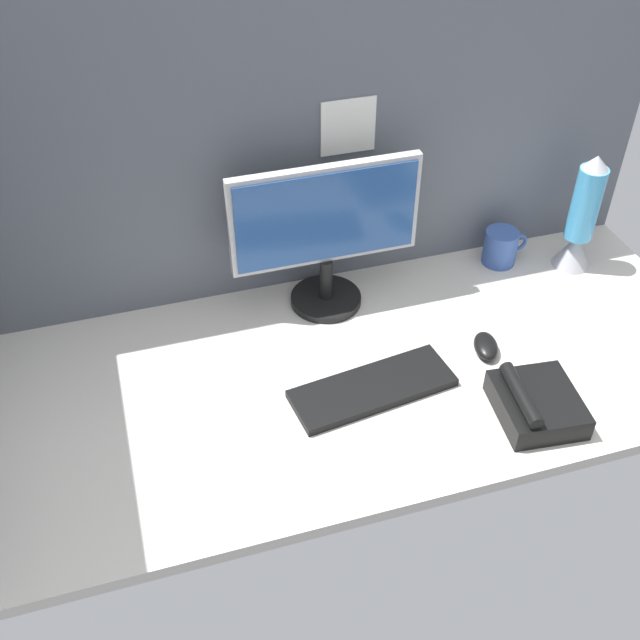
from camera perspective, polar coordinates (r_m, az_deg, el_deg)
ground_plane at (r=180.46cm, az=2.17°, el=-3.82°), size 180.00×80.00×3.00cm
cubicle_wall_back at (r=185.66cm, az=-1.25°, el=13.07°), size 180.00×5.50×77.68cm
monitor at (r=184.68cm, az=0.41°, el=6.72°), size 46.37×18.00×38.53cm
keyboard at (r=173.40cm, az=3.92°, el=-5.05°), size 38.40×17.81×2.00cm
mouse at (r=186.11cm, az=12.18°, el=-1.90°), size 8.05×10.78×3.40cm
mug_ceramic_blue at (r=213.51cm, az=13.24°, el=5.29°), size 12.39×8.95×9.73cm
lava_lamp at (r=213.06cm, az=18.77°, el=6.93°), size 10.05×10.05×32.89cm
desk_phone at (r=173.11cm, az=15.67°, el=-5.98°), size 18.80×20.59×8.80cm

